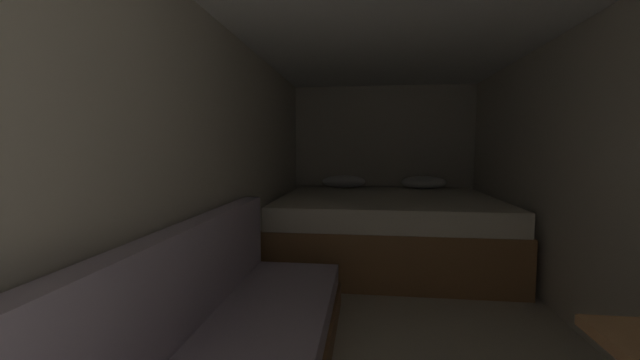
% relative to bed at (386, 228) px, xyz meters
% --- Properties ---
extents(ground_plane, '(7.06, 7.06, 0.00)m').
position_rel_bed_xyz_m(ground_plane, '(0.00, -1.55, -0.35)').
color(ground_plane, '#B2A893').
extents(wall_back, '(2.37, 0.05, 1.96)m').
position_rel_bed_xyz_m(wall_back, '(0.00, 1.01, 0.63)').
color(wall_back, beige).
rests_on(wall_back, ground).
extents(wall_left, '(0.05, 5.06, 1.96)m').
position_rel_bed_xyz_m(wall_left, '(-1.16, -1.55, 0.63)').
color(wall_left, beige).
rests_on(wall_left, ground).
extents(wall_right, '(0.05, 5.06, 1.96)m').
position_rel_bed_xyz_m(wall_right, '(1.16, -1.55, 0.63)').
color(wall_right, beige).
rests_on(wall_right, ground).
extents(ceiling_slab, '(2.37, 5.06, 0.05)m').
position_rel_bed_xyz_m(ceiling_slab, '(0.00, -1.55, 1.64)').
color(ceiling_slab, white).
rests_on(ceiling_slab, wall_left).
extents(bed, '(2.15, 1.89, 0.83)m').
position_rel_bed_xyz_m(bed, '(0.00, 0.00, 0.00)').
color(bed, olive).
rests_on(bed, ground).
extents(sofa_left, '(0.73, 2.40, 0.80)m').
position_rel_bed_xyz_m(sofa_left, '(-0.81, -2.36, -0.11)').
color(sofa_left, brown).
rests_on(sofa_left, ground).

